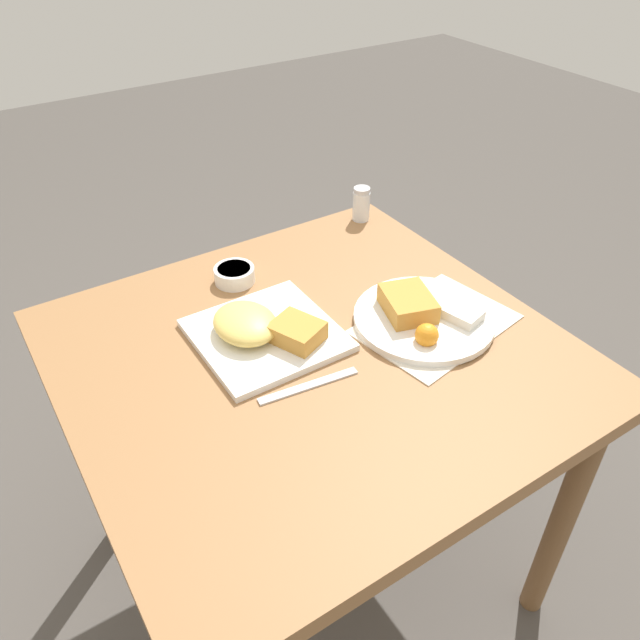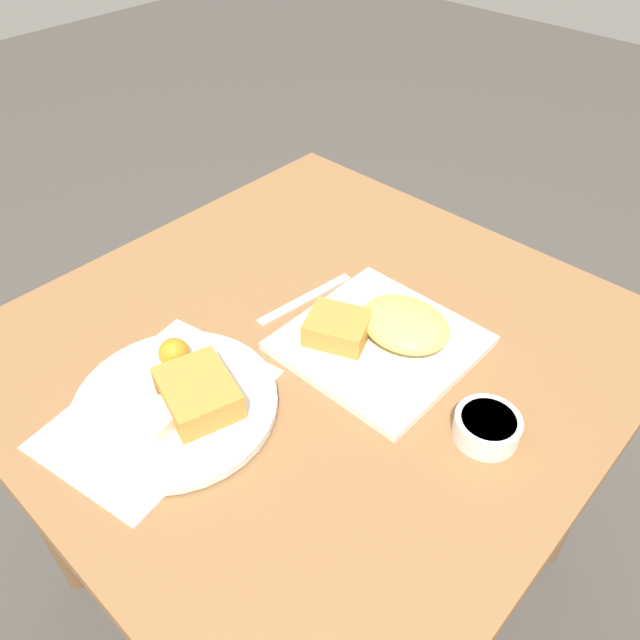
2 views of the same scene
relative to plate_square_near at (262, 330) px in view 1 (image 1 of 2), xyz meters
The scene contains 8 objects.
ground_plane 0.73m from the plate_square_near, 37.50° to the left, with size 8.00×8.00×0.00m, color #4C4742.
dining_table 0.15m from the plate_square_near, 37.50° to the left, with size 0.85×0.88×0.70m.
menu_card 0.34m from the plate_square_near, 64.74° to the left, with size 0.25×0.32×0.00m.
plate_square_near is the anchor object (origin of this frame).
plate_oval_far 0.31m from the plate_square_near, 66.64° to the left, with size 0.27×0.27×0.05m.
sauce_ramekin 0.21m from the plate_square_near, 167.81° to the left, with size 0.09×0.09×0.03m.
salt_shaker 0.52m from the plate_square_near, 123.30° to the left, with size 0.04×0.04×0.08m.
butter_knife 0.16m from the plate_square_near, ahead, with size 0.04×0.18×0.00m.
Camera 1 is at (0.74, -0.46, 1.44)m, focal length 35.00 mm.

